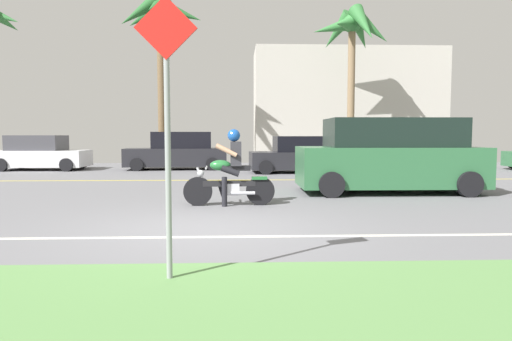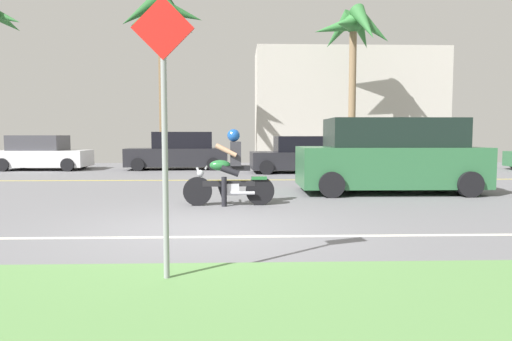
{
  "view_description": "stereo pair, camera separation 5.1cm",
  "coord_description": "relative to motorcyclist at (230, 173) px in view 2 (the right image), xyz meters",
  "views": [
    {
      "loc": [
        0.55,
        -7.36,
        1.52
      ],
      "look_at": [
        0.99,
        3.93,
        0.65
      ],
      "focal_mm": 32.06,
      "sensor_mm": 36.0,
      "label": 1
    },
    {
      "loc": [
        0.6,
        -7.36,
        1.52
      ],
      "look_at": [
        0.99,
        3.93,
        0.65
      ],
      "focal_mm": 32.06,
      "sensor_mm": 36.0,
      "label": 2
    }
  ],
  "objects": [
    {
      "name": "ground",
      "position": [
        -0.37,
        0.49,
        -0.72
      ],
      "size": [
        56.0,
        30.0,
        0.04
      ],
      "primitive_type": "cube",
      "color": "slate"
    },
    {
      "name": "grass_median",
      "position": [
        -0.37,
        -6.61,
        -0.67
      ],
      "size": [
        56.0,
        3.8,
        0.06
      ],
      "primitive_type": "cube",
      "color": "#5B8C4C",
      "rests_on": "ground"
    },
    {
      "name": "lane_line_near",
      "position": [
        -0.37,
        -3.11,
        -0.7
      ],
      "size": [
        50.4,
        0.12,
        0.01
      ],
      "primitive_type": "cube",
      "color": "silver",
      "rests_on": "ground"
    },
    {
      "name": "lane_line_far",
      "position": [
        -0.37,
        5.63,
        -0.7
      ],
      "size": [
        50.4,
        0.12,
        0.01
      ],
      "primitive_type": "cube",
      "color": "yellow",
      "rests_on": "ground"
    },
    {
      "name": "motorcyclist",
      "position": [
        0.0,
        0.0,
        0.0
      ],
      "size": [
        1.98,
        0.65,
        1.66
      ],
      "color": "black",
      "rests_on": "ground"
    },
    {
      "name": "suv_nearby",
      "position": [
        4.21,
        2.11,
        0.25
      ],
      "size": [
        4.97,
        2.21,
        1.97
      ],
      "color": "#2D663D",
      "rests_on": "ground"
    },
    {
      "name": "parked_car_0",
      "position": [
        -8.5,
        10.58,
        0.01
      ],
      "size": [
        3.83,
        2.03,
        1.52
      ],
      "color": "silver",
      "rests_on": "ground"
    },
    {
      "name": "parked_car_1",
      "position": [
        -2.53,
        10.68,
        0.08
      ],
      "size": [
        4.57,
        2.06,
        1.68
      ],
      "color": "#232328",
      "rests_on": "ground"
    },
    {
      "name": "parked_car_2",
      "position": [
        2.6,
        8.79,
        -0.0
      ],
      "size": [
        3.81,
        2.15,
        1.49
      ],
      "color": "#232328",
      "rests_on": "ground"
    },
    {
      "name": "parked_car_3",
      "position": [
        8.04,
        11.25,
        0.08
      ],
      "size": [
        4.34,
        2.04,
        1.67
      ],
      "color": "#2D663D",
      "rests_on": "ground"
    },
    {
      "name": "palm_tree_0",
      "position": [
        6.0,
        13.72,
        5.97
      ],
      "size": [
        4.22,
        3.84,
        8.07
      ],
      "color": "#846B4C",
      "rests_on": "ground"
    },
    {
      "name": "palm_tree_1",
      "position": [
        -3.61,
        13.26,
        6.45
      ],
      "size": [
        4.35,
        4.38,
        8.48
      ],
      "color": "brown",
      "rests_on": "ground"
    },
    {
      "name": "street_sign",
      "position": [
        -0.53,
        -5.26,
        1.04
      ],
      "size": [
        0.62,
        0.06,
        2.88
      ],
      "color": "gray",
      "rests_on": "ground"
    },
    {
      "name": "building_far",
      "position": [
        6.89,
        18.49,
        2.65
      ],
      "size": [
        11.36,
        4.0,
        6.71
      ],
      "primitive_type": "cube",
      "color": "#BCB7AD",
      "rests_on": "ground"
    }
  ]
}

